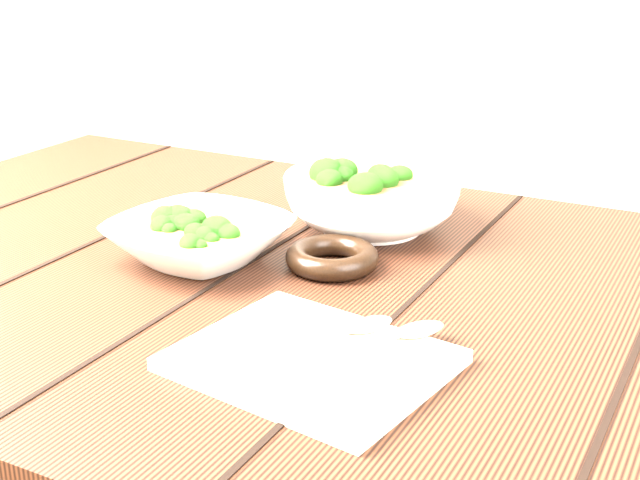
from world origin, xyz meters
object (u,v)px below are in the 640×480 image
at_px(table, 263,365).
at_px(soup_bowl_back, 372,200).
at_px(trivet, 332,257).
at_px(soup_bowl_front, 199,238).
at_px(napkin, 312,360).

relative_size(table, soup_bowl_back, 4.43).
bearing_deg(trivet, soup_bowl_front, -162.01).
bearing_deg(table, soup_bowl_front, -173.91).
bearing_deg(soup_bowl_back, soup_bowl_front, -124.65).
height_order(soup_bowl_front, soup_bowl_back, soup_bowl_back).
bearing_deg(table, napkin, -47.82).
xyz_separation_m(soup_bowl_front, napkin, (0.23, -0.16, -0.02)).
relative_size(soup_bowl_front, soup_bowl_back, 0.79).
relative_size(soup_bowl_back, napkin, 1.24).
distance_m(soup_bowl_front, napkin, 0.28).
xyz_separation_m(table, soup_bowl_front, (-0.08, -0.01, 0.15)).
distance_m(table, soup_bowl_back, 0.24).
xyz_separation_m(soup_bowl_back, trivet, (0.02, -0.14, -0.02)).
bearing_deg(table, soup_bowl_back, 73.45).
distance_m(table, soup_bowl_front, 0.16).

